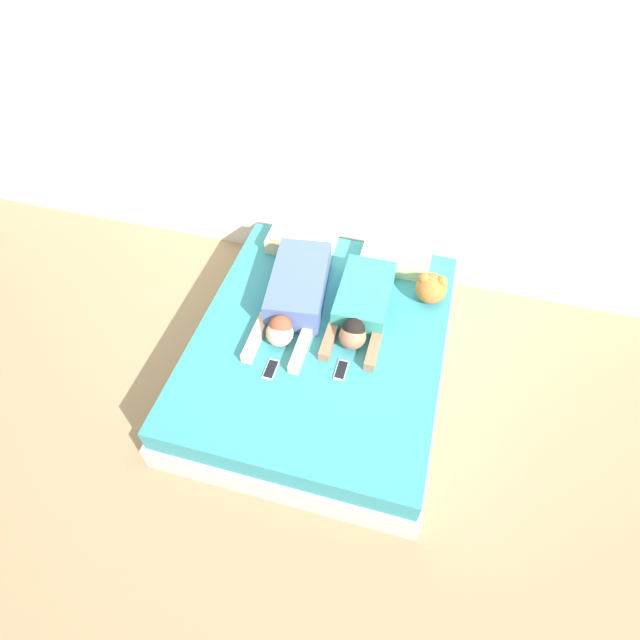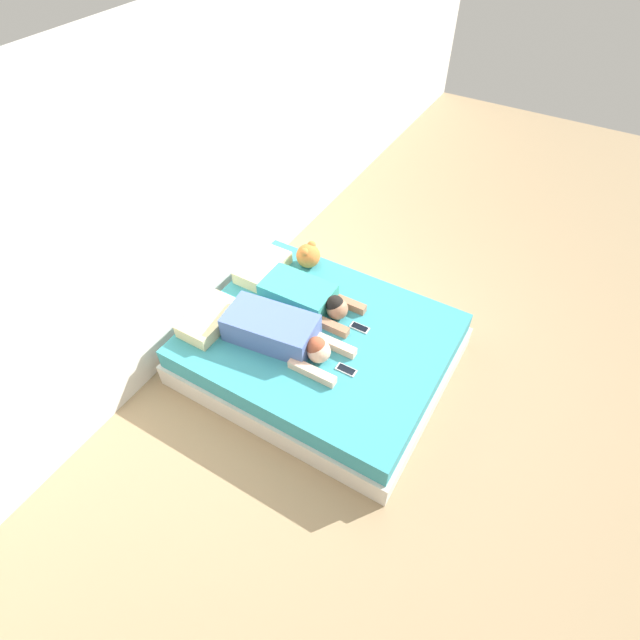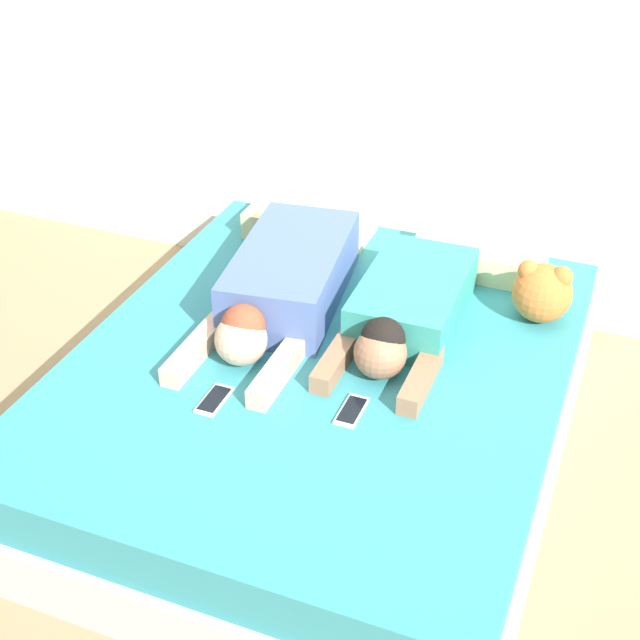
{
  "view_description": "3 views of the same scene",
  "coord_description": "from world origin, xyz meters",
  "px_view_note": "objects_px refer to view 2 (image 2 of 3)",
  "views": [
    {
      "loc": [
        0.56,
        -2.05,
        3.06
      ],
      "look_at": [
        0.0,
        0.0,
        0.55
      ],
      "focal_mm": 28.0,
      "sensor_mm": 36.0,
      "label": 1
    },
    {
      "loc": [
        -2.33,
        -1.38,
        3.42
      ],
      "look_at": [
        0.0,
        0.0,
        0.55
      ],
      "focal_mm": 28.0,
      "sensor_mm": 36.0,
      "label": 2
    },
    {
      "loc": [
        0.94,
        -2.37,
        2.24
      ],
      "look_at": [
        0.0,
        0.0,
        0.55
      ],
      "focal_mm": 50.0,
      "sensor_mm": 36.0,
      "label": 3
    }
  ],
  "objects_px": {
    "pillow_head_left": "(210,319)",
    "plush_toy": "(308,255)",
    "bed": "(320,349)",
    "person_right": "(308,297)",
    "cell_phone_left": "(346,370)",
    "cell_phone_right": "(360,328)",
    "pillow_head_right": "(263,267)",
    "person_left": "(280,332)"
  },
  "relations": [
    {
      "from": "person_right",
      "to": "cell_phone_right",
      "type": "height_order",
      "value": "person_right"
    },
    {
      "from": "pillow_head_right",
      "to": "plush_toy",
      "type": "distance_m",
      "value": 0.43
    },
    {
      "from": "pillow_head_left",
      "to": "cell_phone_right",
      "type": "xyz_separation_m",
      "value": [
        0.59,
        -1.08,
        -0.05
      ]
    },
    {
      "from": "person_right",
      "to": "cell_phone_left",
      "type": "bearing_deg",
      "value": -126.3
    },
    {
      "from": "cell_phone_left",
      "to": "plush_toy",
      "type": "height_order",
      "value": "plush_toy"
    },
    {
      "from": "bed",
      "to": "person_right",
      "type": "xyz_separation_m",
      "value": [
        0.23,
        0.26,
        0.29
      ]
    },
    {
      "from": "person_left",
      "to": "cell_phone_right",
      "type": "distance_m",
      "value": 0.67
    },
    {
      "from": "pillow_head_left",
      "to": "person_right",
      "type": "height_order",
      "value": "person_right"
    },
    {
      "from": "pillow_head_right",
      "to": "person_left",
      "type": "height_order",
      "value": "person_left"
    },
    {
      "from": "person_right",
      "to": "pillow_head_left",
      "type": "bearing_deg",
      "value": 136.72
    },
    {
      "from": "pillow_head_right",
      "to": "cell_phone_right",
      "type": "distance_m",
      "value": 1.09
    },
    {
      "from": "plush_toy",
      "to": "person_left",
      "type": "bearing_deg",
      "value": -161.84
    },
    {
      "from": "pillow_head_left",
      "to": "person_right",
      "type": "xyz_separation_m",
      "value": [
        0.6,
        -0.57,
        0.03
      ]
    },
    {
      "from": "person_left",
      "to": "cell_phone_right",
      "type": "height_order",
      "value": "person_left"
    },
    {
      "from": "bed",
      "to": "pillow_head_left",
      "type": "distance_m",
      "value": 0.94
    },
    {
      "from": "pillow_head_left",
      "to": "pillow_head_right",
      "type": "bearing_deg",
      "value": 0.0
    },
    {
      "from": "pillow_head_right",
      "to": "cell_phone_left",
      "type": "xyz_separation_m",
      "value": [
        -0.6,
        -1.19,
        -0.05
      ]
    },
    {
      "from": "plush_toy",
      "to": "pillow_head_right",
      "type": "bearing_deg",
      "value": 134.57
    },
    {
      "from": "person_right",
      "to": "cell_phone_left",
      "type": "distance_m",
      "value": 0.78
    },
    {
      "from": "person_left",
      "to": "bed",
      "type": "bearing_deg",
      "value": -43.16
    },
    {
      "from": "plush_toy",
      "to": "cell_phone_right",
      "type": "bearing_deg",
      "value": -120.69
    },
    {
      "from": "plush_toy",
      "to": "bed",
      "type": "bearing_deg",
      "value": -142.04
    },
    {
      "from": "bed",
      "to": "cell_phone_left",
      "type": "xyz_separation_m",
      "value": [
        -0.23,
        -0.37,
        0.21
      ]
    },
    {
      "from": "cell_phone_left",
      "to": "pillow_head_right",
      "type": "bearing_deg",
      "value": 63.19
    },
    {
      "from": "cell_phone_left",
      "to": "person_right",
      "type": "bearing_deg",
      "value": 53.7
    },
    {
      "from": "pillow_head_left",
      "to": "pillow_head_right",
      "type": "distance_m",
      "value": 0.75
    },
    {
      "from": "cell_phone_right",
      "to": "bed",
      "type": "bearing_deg",
      "value": 129.76
    },
    {
      "from": "person_left",
      "to": "plush_toy",
      "type": "relative_size",
      "value": 4.52
    },
    {
      "from": "pillow_head_left",
      "to": "plush_toy",
      "type": "relative_size",
      "value": 2.24
    },
    {
      "from": "cell_phone_right",
      "to": "plush_toy",
      "type": "xyz_separation_m",
      "value": [
        0.46,
        0.78,
        0.11
      ]
    },
    {
      "from": "bed",
      "to": "plush_toy",
      "type": "xyz_separation_m",
      "value": [
        0.67,
        0.52,
        0.32
      ]
    },
    {
      "from": "person_left",
      "to": "person_right",
      "type": "bearing_deg",
      "value": 3.84
    },
    {
      "from": "person_right",
      "to": "plush_toy",
      "type": "relative_size",
      "value": 3.75
    },
    {
      "from": "pillow_head_left",
      "to": "plush_toy",
      "type": "bearing_deg",
      "value": -16.08
    },
    {
      "from": "pillow_head_left",
      "to": "plush_toy",
      "type": "xyz_separation_m",
      "value": [
        1.05,
        -0.3,
        0.06
      ]
    },
    {
      "from": "bed",
      "to": "cell_phone_left",
      "type": "height_order",
      "value": "cell_phone_left"
    },
    {
      "from": "bed",
      "to": "person_right",
      "type": "height_order",
      "value": "person_right"
    },
    {
      "from": "pillow_head_right",
      "to": "cell_phone_right",
      "type": "bearing_deg",
      "value": -98.65
    },
    {
      "from": "pillow_head_right",
      "to": "cell_phone_left",
      "type": "distance_m",
      "value": 1.34
    },
    {
      "from": "person_right",
      "to": "pillow_head_right",
      "type": "bearing_deg",
      "value": 75.72
    },
    {
      "from": "pillow_head_left",
      "to": "cell_phone_right",
      "type": "bearing_deg",
      "value": -61.52
    },
    {
      "from": "person_right",
      "to": "cell_phone_right",
      "type": "relative_size",
      "value": 5.46
    }
  ]
}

